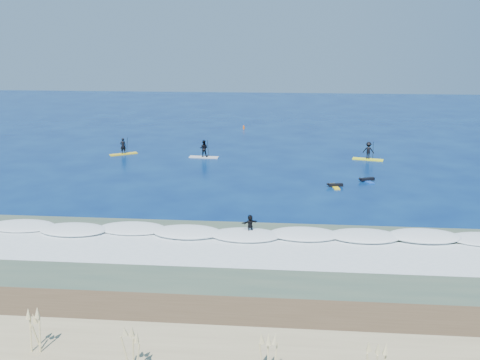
# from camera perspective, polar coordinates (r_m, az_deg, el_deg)

# --- Properties ---
(ground) EXTENTS (160.00, 160.00, 0.00)m
(ground) POSITION_cam_1_polar(r_m,az_deg,el_deg) (46.34, 0.33, -1.34)
(ground) COLOR #04194C
(ground) RESTS_ON ground
(wet_sand_strip) EXTENTS (90.00, 5.00, 0.08)m
(wet_sand_strip) POSITION_cam_1_polar(r_m,az_deg,el_deg) (26.61, -3.60, -14.78)
(wet_sand_strip) COLOR #4C3723
(wet_sand_strip) RESTS_ON ground
(shallow_water) EXTENTS (90.00, 13.00, 0.01)m
(shallow_water) POSITION_cam_1_polar(r_m,az_deg,el_deg) (33.24, -1.67, -8.29)
(shallow_water) COLOR #3A5041
(shallow_water) RESTS_ON ground
(breaking_wave) EXTENTS (40.00, 6.00, 0.30)m
(breaking_wave) POSITION_cam_1_polar(r_m,az_deg,el_deg) (36.92, -0.95, -5.81)
(breaking_wave) COLOR white
(breaking_wave) RESTS_ON ground
(whitewater) EXTENTS (34.00, 5.00, 0.02)m
(whitewater) POSITION_cam_1_polar(r_m,az_deg,el_deg) (34.16, -1.47, -7.63)
(whitewater) COLOR silver
(whitewater) RESTS_ON ground
(dune_grass) EXTENTS (40.00, 4.00, 1.70)m
(dune_grass) POSITION_cam_1_polar(r_m,az_deg,el_deg) (21.04, -6.01, -17.90)
(dune_grass) COLOR #DDC988
(dune_grass) RESTS_ON dune
(sup_paddler_left) EXTENTS (3.04, 2.33, 2.18)m
(sup_paddler_left) POSITION_cam_1_polar(r_m,az_deg,el_deg) (62.17, -12.35, 3.30)
(sup_paddler_left) COLOR yellow
(sup_paddler_left) RESTS_ON ground
(sup_paddler_center) EXTENTS (3.27, 0.99, 2.27)m
(sup_paddler_center) POSITION_cam_1_polar(r_m,az_deg,el_deg) (59.28, -3.88, 3.21)
(sup_paddler_center) COLOR silver
(sup_paddler_center) RESTS_ON ground
(sup_paddler_right) EXTENTS (3.36, 1.60, 2.29)m
(sup_paddler_right) POSITION_cam_1_polar(r_m,az_deg,el_deg) (59.75, 13.53, 2.95)
(sup_paddler_right) COLOR #F8FD1B
(sup_paddler_right) RESTS_ON ground
(prone_paddler_near) EXTENTS (1.51, 1.95, 0.40)m
(prone_paddler_near) POSITION_cam_1_polar(r_m,az_deg,el_deg) (48.69, 10.08, -0.59)
(prone_paddler_near) COLOR yellow
(prone_paddler_near) RESTS_ON ground
(prone_paddler_far) EXTENTS (1.56, 2.08, 0.43)m
(prone_paddler_far) POSITION_cam_1_polar(r_m,az_deg,el_deg) (51.14, 13.34, 0.02)
(prone_paddler_far) COLOR #174AB2
(prone_paddler_far) RESTS_ON ground
(wave_surfer) EXTENTS (1.88, 1.31, 1.34)m
(wave_surfer) POSITION_cam_1_polar(r_m,az_deg,el_deg) (36.41, 1.08, -4.82)
(wave_surfer) COLOR silver
(wave_surfer) RESTS_ON breaking_wave
(marker_buoy) EXTENTS (0.28, 0.28, 0.66)m
(marker_buoy) POSITION_cam_1_polar(r_m,az_deg,el_deg) (76.93, 0.41, 5.65)
(marker_buoy) COLOR #DD5413
(marker_buoy) RESTS_ON ground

